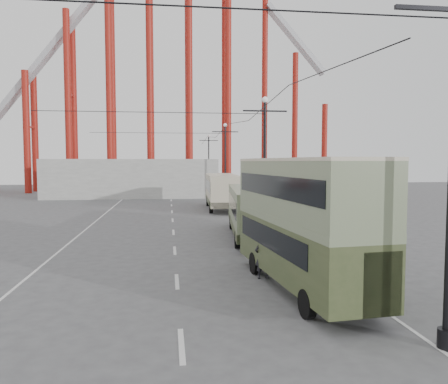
{
  "coord_description": "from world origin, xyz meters",
  "views": [
    {
      "loc": [
        -1.29,
        -12.87,
        4.69
      ],
      "look_at": [
        1.76,
        11.1,
        3.0
      ],
      "focal_mm": 35.0,
      "sensor_mm": 36.0,
      "label": 1
    }
  ],
  "objects": [
    {
      "name": "single_decker_cream",
      "position": [
        3.91,
        29.73,
        1.92
      ],
      "size": [
        3.27,
        11.07,
        3.41
      ],
      "rotation": [
        0.0,
        0.0,
        -0.05
      ],
      "color": "beige",
      "rests_on": "ground"
    },
    {
      "name": "roller_coaster",
      "position": [
        -2.49,
        56.89,
        22.92
      ],
      "size": [
        52.95,
        5.0,
        55.48
      ],
      "color": "maroon",
      "rests_on": "ground"
    },
    {
      "name": "lamp_post_far",
      "position": [
        5.6,
        40.0,
        4.68
      ],
      "size": [
        3.2,
        0.44,
        9.32
      ],
      "color": "black",
      "rests_on": "ground"
    },
    {
      "name": "fairground_shed",
      "position": [
        -6.0,
        47.0,
        2.5
      ],
      "size": [
        22.0,
        10.0,
        5.0
      ],
      "primitive_type": "cube",
      "color": "#999995",
      "rests_on": "ground"
    },
    {
      "name": "single_decker_green",
      "position": [
        3.82,
        13.63,
        1.71
      ],
      "size": [
        3.52,
        10.93,
        3.03
      ],
      "rotation": [
        0.0,
        0.0,
        -0.1
      ],
      "color": "gray",
      "rests_on": "ground"
    },
    {
      "name": "double_decker_bus",
      "position": [
        3.51,
        2.4,
        2.7
      ],
      "size": [
        3.12,
        9.14,
        4.82
      ],
      "rotation": [
        0.0,
        0.0,
        0.1
      ],
      "color": "#374324",
      "rests_on": "ground"
    },
    {
      "name": "ground",
      "position": [
        0.0,
        0.0,
        0.0
      ],
      "size": [
        160.0,
        160.0,
        0.0
      ],
      "primitive_type": "plane",
      "color": "#4E4E50",
      "rests_on": "ground"
    },
    {
      "name": "pedestrian",
      "position": [
        2.42,
        4.02,
        0.87
      ],
      "size": [
        0.65,
        0.44,
        1.75
      ],
      "primitive_type": "imported",
      "rotation": [
        0.0,
        0.0,
        3.18
      ],
      "color": "black",
      "rests_on": "ground"
    },
    {
      "name": "lamp_post_distant",
      "position": [
        5.6,
        62.0,
        4.68
      ],
      "size": [
        3.2,
        0.44,
        9.32
      ],
      "color": "black",
      "rests_on": "ground"
    },
    {
      "name": "road_markings",
      "position": [
        -0.86,
        19.7,
        0.01
      ],
      "size": [
        12.52,
        120.0,
        0.01
      ],
      "color": "silver",
      "rests_on": "ground"
    },
    {
      "name": "lamp_post_mid",
      "position": [
        5.6,
        18.0,
        4.68
      ],
      "size": [
        3.2,
        0.44,
        9.32
      ],
      "color": "black",
      "rests_on": "ground"
    }
  ]
}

